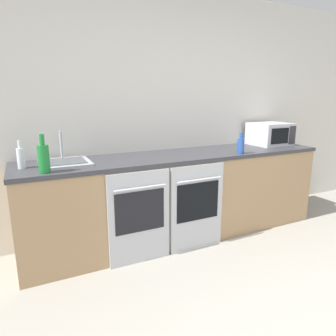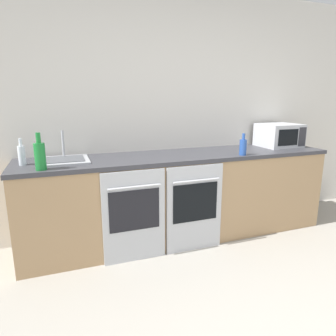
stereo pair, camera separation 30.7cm
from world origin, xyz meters
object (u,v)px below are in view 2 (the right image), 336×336
at_px(bottle_blue, 243,147).
at_px(sink, 65,159).
at_px(oven_left, 134,216).
at_px(microwave, 279,135).
at_px(oven_right, 195,208).
at_px(bottle_green, 40,155).
at_px(bottle_clear, 22,155).

relative_size(bottle_blue, sink, 0.51).
bearing_deg(oven_left, microwave, 12.22).
bearing_deg(oven_right, bottle_green, 175.87).
relative_size(oven_right, sink, 1.97).
bearing_deg(oven_left, bottle_green, 172.53).
height_order(oven_left, sink, sink).
bearing_deg(bottle_blue, sink, 169.36).
bearing_deg(bottle_clear, oven_left, -21.04).
relative_size(oven_left, sink, 1.97).
bearing_deg(sink, bottle_clear, -170.52).
bearing_deg(sink, oven_left, -36.22).
distance_m(bottle_clear, bottle_green, 0.30).
distance_m(oven_right, bottle_blue, 0.79).
height_order(microwave, bottle_clear, microwave).
relative_size(oven_left, oven_right, 1.00).
relative_size(bottle_clear, bottle_green, 0.77).
distance_m(microwave, sink, 2.42).
distance_m(microwave, bottle_green, 2.63).
relative_size(oven_right, bottle_blue, 3.88).
distance_m(bottle_blue, sink, 1.74).
height_order(oven_right, sink, sink).
xyz_separation_m(oven_left, sink, (-0.55, 0.40, 0.48)).
relative_size(oven_right, microwave, 1.93).
height_order(oven_right, bottle_green, bottle_green).
height_order(oven_left, bottle_green, bottle_green).
height_order(bottle_clear, sink, sink).
xyz_separation_m(microwave, bottle_clear, (-2.77, -0.06, -0.04)).
distance_m(oven_left, bottle_green, 0.95).
bearing_deg(oven_left, bottle_clear, 158.96).
distance_m(oven_right, microwave, 1.47).
bearing_deg(bottle_green, bottle_blue, -0.47).
height_order(bottle_green, sink, bottle_green).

